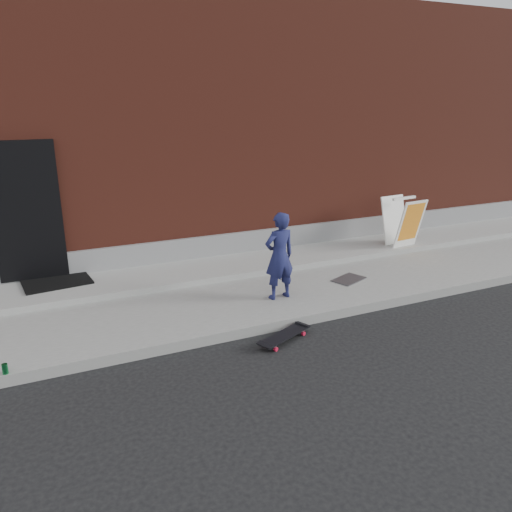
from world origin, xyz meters
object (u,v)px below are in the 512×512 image
child (279,256)px  soda_can (5,369)px  skateboard (285,335)px  pizza_sign (403,221)px

child → soda_can: 3.98m
child → soda_can: (-3.86, -0.74, -0.62)m
skateboard → soda_can: size_ratio=7.26×
skateboard → soda_can: (-3.40, 0.34, 0.13)m
child → skateboard: child is taller
child → pizza_sign: (3.45, 1.26, -0.08)m
pizza_sign → soda_can: pizza_sign is taller
skateboard → pizza_sign: 4.60m
soda_can → child: bearing=10.8°
pizza_sign → soda_can: 7.59m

